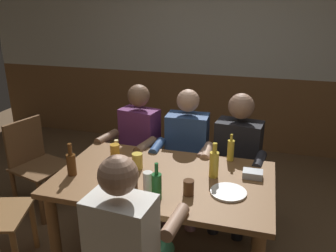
# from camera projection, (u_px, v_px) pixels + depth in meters

# --- Properties ---
(back_wall_upper) EXTENTS (6.64, 0.12, 1.53)m
(back_wall_upper) POSITION_uv_depth(u_px,v_px,m) (219.00, 14.00, 4.38)
(back_wall_upper) COLOR beige
(back_wall_wainscot) EXTENTS (6.64, 0.12, 1.01)m
(back_wall_wainscot) POSITION_uv_depth(u_px,v_px,m) (214.00, 110.00, 4.81)
(back_wall_wainscot) COLOR brown
(back_wall_wainscot) RESTS_ON ground_plane
(dining_table) EXTENTS (1.55, 0.93, 0.74)m
(dining_table) POSITION_uv_depth(u_px,v_px,m) (164.00, 190.00, 2.54)
(dining_table) COLOR brown
(dining_table) RESTS_ON ground_plane
(person_0) EXTENTS (0.54, 0.56, 1.22)m
(person_0) POSITION_uv_depth(u_px,v_px,m) (136.00, 144.00, 3.28)
(person_0) COLOR #6B2D66
(person_0) RESTS_ON ground_plane
(person_1) EXTENTS (0.52, 0.53, 1.20)m
(person_1) POSITION_uv_depth(u_px,v_px,m) (186.00, 149.00, 3.16)
(person_1) COLOR #2D4C84
(person_1) RESTS_ON ground_plane
(person_2) EXTENTS (0.56, 0.57, 1.20)m
(person_2) POSITION_uv_depth(u_px,v_px,m) (236.00, 154.00, 3.04)
(person_2) COLOR black
(person_2) RESTS_ON ground_plane
(person_3) EXTENTS (0.51, 0.55, 1.25)m
(person_3) POSITION_uv_depth(u_px,v_px,m) (129.00, 245.00, 1.91)
(person_3) COLOR silver
(person_3) RESTS_ON ground_plane
(chair_empty_near_left) EXTENTS (0.55, 0.55, 0.88)m
(chair_empty_near_left) POSITION_uv_depth(u_px,v_px,m) (35.00, 162.00, 3.33)
(chair_empty_near_left) COLOR brown
(chair_empty_near_left) RESTS_ON ground_plane
(table_candle) EXTENTS (0.04, 0.04, 0.08)m
(table_candle) POSITION_uv_depth(u_px,v_px,m) (116.00, 144.00, 2.96)
(table_candle) COLOR #F9E08C
(table_candle) RESTS_ON dining_table
(condiment_caddy) EXTENTS (0.14, 0.10, 0.05)m
(condiment_caddy) POSITION_uv_depth(u_px,v_px,m) (253.00, 174.00, 2.49)
(condiment_caddy) COLOR #B2B7BC
(condiment_caddy) RESTS_ON dining_table
(plate_0) EXTENTS (0.24, 0.24, 0.01)m
(plate_0) POSITION_uv_depth(u_px,v_px,m) (228.00, 192.00, 2.29)
(plate_0) COLOR white
(plate_0) RESTS_ON dining_table
(bottle_0) EXTENTS (0.07, 0.07, 0.24)m
(bottle_0) POSITION_uv_depth(u_px,v_px,m) (71.00, 163.00, 2.50)
(bottle_0) COLOR #593314
(bottle_0) RESTS_ON dining_table
(bottle_1) EXTENTS (0.07, 0.07, 0.26)m
(bottle_1) POSITION_uv_depth(u_px,v_px,m) (214.00, 163.00, 2.47)
(bottle_1) COLOR gold
(bottle_1) RESTS_ON dining_table
(bottle_2) EXTENTS (0.06, 0.06, 0.25)m
(bottle_2) POSITION_uv_depth(u_px,v_px,m) (157.00, 186.00, 2.19)
(bottle_2) COLOR #195923
(bottle_2) RESTS_ON dining_table
(bottle_3) EXTENTS (0.05, 0.05, 0.22)m
(bottle_3) POSITION_uv_depth(u_px,v_px,m) (231.00, 150.00, 2.73)
(bottle_3) COLOR gold
(bottle_3) RESTS_ON dining_table
(pint_glass_0) EXTENTS (0.08, 0.08, 0.12)m
(pint_glass_0) POSITION_uv_depth(u_px,v_px,m) (137.00, 161.00, 2.61)
(pint_glass_0) COLOR #E5C64C
(pint_glass_0) RESTS_ON dining_table
(pint_glass_1) EXTENTS (0.06, 0.06, 0.15)m
(pint_glass_1) POSITION_uv_depth(u_px,v_px,m) (148.00, 183.00, 2.27)
(pint_glass_1) COLOR white
(pint_glass_1) RESTS_ON dining_table
(pint_glass_2) EXTENTS (0.07, 0.07, 0.10)m
(pint_glass_2) POSITION_uv_depth(u_px,v_px,m) (189.00, 188.00, 2.25)
(pint_glass_2) COLOR #4C2D19
(pint_glass_2) RESTS_ON dining_table
(pint_glass_3) EXTENTS (0.08, 0.08, 0.15)m
(pint_glass_3) POSITION_uv_depth(u_px,v_px,m) (132.00, 183.00, 2.27)
(pint_glass_3) COLOR #4C2D19
(pint_glass_3) RESTS_ON dining_table
(pint_glass_4) EXTENTS (0.08, 0.08, 0.10)m
(pint_glass_4) POSITION_uv_depth(u_px,v_px,m) (115.00, 150.00, 2.81)
(pint_glass_4) COLOR gold
(pint_glass_4) RESTS_ON dining_table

